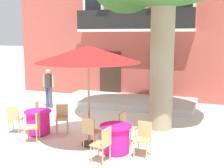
# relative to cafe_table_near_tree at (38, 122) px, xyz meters

# --- Properties ---
(ground_plane) EXTENTS (120.00, 120.00, 0.00)m
(ground_plane) POSITION_rel_cafe_table_near_tree_xyz_m (0.64, 1.22, -0.39)
(ground_plane) COLOR silver
(building_facade) EXTENTS (13.00, 5.09, 7.50)m
(building_facade) POSITION_rel_cafe_table_near_tree_xyz_m (1.46, 8.20, 3.36)
(building_facade) COLOR #B24C42
(building_facade) RESTS_ON ground
(entrance_step_platform) EXTENTS (6.04, 2.58, 0.25)m
(entrance_step_platform) POSITION_rel_cafe_table_near_tree_xyz_m (1.46, 4.93, -0.27)
(entrance_step_platform) COLOR silver
(entrance_step_platform) RESTS_ON ground
(cafe_table_near_tree) EXTENTS (0.86, 0.86, 0.76)m
(cafe_table_near_tree) POSITION_rel_cafe_table_near_tree_xyz_m (0.00, 0.00, 0.00)
(cafe_table_near_tree) COLOR #DB1984
(cafe_table_near_tree) RESTS_ON ground
(cafe_chair_near_tree_0) EXTENTS (0.52, 0.52, 0.91)m
(cafe_chair_near_tree_0) POSITION_rel_cafe_table_near_tree_xyz_m (-0.36, 0.66, 0.14)
(cafe_chair_near_tree_0) COLOR tan
(cafe_chair_near_tree_0) RESTS_ON ground
(cafe_chair_near_tree_1) EXTENTS (0.49, 0.49, 0.91)m
(cafe_chair_near_tree_1) POSITION_rel_cafe_table_near_tree_xyz_m (-0.71, -0.26, 0.14)
(cafe_chair_near_tree_1) COLOR tan
(cafe_chair_near_tree_1) RESTS_ON ground
(cafe_chair_near_tree_2) EXTENTS (0.51, 0.51, 0.91)m
(cafe_chair_near_tree_2) POSITION_rel_cafe_table_near_tree_xyz_m (0.33, -0.68, 0.14)
(cafe_chair_near_tree_2) COLOR tan
(cafe_chair_near_tree_2) RESTS_ON ground
(cafe_chair_near_tree_3) EXTENTS (0.53, 0.53, 0.91)m
(cafe_chair_near_tree_3) POSITION_rel_cafe_table_near_tree_xyz_m (0.64, 0.40, 0.14)
(cafe_chair_near_tree_3) COLOR tan
(cafe_chair_near_tree_3) RESTS_ON ground
(cafe_table_middle) EXTENTS (0.86, 0.86, 0.76)m
(cafe_table_middle) POSITION_rel_cafe_table_near_tree_xyz_m (2.83, -0.59, 0.00)
(cafe_table_middle) COLOR #DB1984
(cafe_table_middle) RESTS_ON ground
(cafe_chair_middle_0) EXTENTS (0.47, 0.47, 0.91)m
(cafe_chair_middle_0) POSITION_rel_cafe_table_near_tree_xyz_m (2.76, -1.34, 0.14)
(cafe_chair_middle_0) COLOR tan
(cafe_chair_middle_0) RESTS_ON ground
(cafe_chair_middle_1) EXTENTS (0.43, 0.43, 0.91)m
(cafe_chair_middle_1) POSITION_rel_cafe_table_near_tree_xyz_m (3.58, -0.57, 0.14)
(cafe_chair_middle_1) COLOR tan
(cafe_chair_middle_1) RESTS_ON ground
(cafe_chair_middle_2) EXTENTS (0.46, 0.46, 0.91)m
(cafe_chair_middle_2) POSITION_rel_cafe_table_near_tree_xyz_m (2.87, 0.16, 0.14)
(cafe_chair_middle_2) COLOR tan
(cafe_chair_middle_2) RESTS_ON ground
(cafe_chair_middle_3) EXTENTS (0.45, 0.45, 0.91)m
(cafe_chair_middle_3) POSITION_rel_cafe_table_near_tree_xyz_m (2.08, -0.57, 0.14)
(cafe_chair_middle_3) COLOR tan
(cafe_chair_middle_3) RESTS_ON ground
(cafe_umbrella) EXTENTS (2.90, 2.90, 2.85)m
(cafe_umbrella) POSITION_rel_cafe_table_near_tree_xyz_m (1.94, -0.35, 2.22)
(cafe_umbrella) COLOR #997A56
(cafe_umbrella) RESTS_ON ground
(pedestrian_near_entrance) EXTENTS (0.53, 0.39, 1.69)m
(pedestrian_near_entrance) POSITION_rel_cafe_table_near_tree_xyz_m (-1.54, 3.11, 0.57)
(pedestrian_near_entrance) COLOR #384260
(pedestrian_near_entrance) RESTS_ON ground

